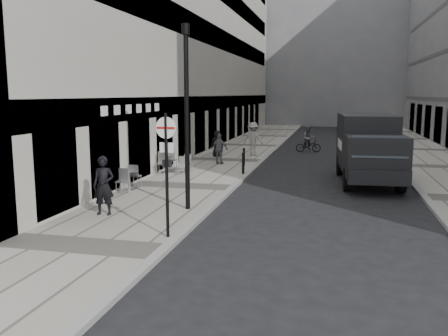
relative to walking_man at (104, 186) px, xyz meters
The scene contains 18 objects.
ground 6.23m from the walking_man, 62.88° to the right, with size 120.00×120.00×0.00m, color black.
sidewalk 12.59m from the walking_man, 86.33° to the left, with size 4.00×60.00×0.12m, color #A39E93.
far_sidewalk 17.24m from the walking_man, 46.71° to the left, with size 4.00×60.00×0.12m, color #A39E93.
building_left 20.89m from the walking_man, 99.54° to the left, with size 4.00×45.00×18.00m, color #BDB7AC.
building_far 51.69m from the walking_man, 85.13° to the left, with size 24.00×16.00×22.00m, color gray.
walking_man is the anchor object (origin of this frame).
sign_post 3.29m from the walking_man, 32.74° to the right, with size 0.53×0.12×3.10m.
lamppost 3.39m from the walking_man, 29.85° to the left, with size 0.25×0.25×5.62m.
bollard_near 8.55m from the walking_man, 71.90° to the left, with size 0.12×0.12×0.90m, color black.
bollard_far 10.87m from the walking_man, 78.30° to the left, with size 0.11×0.11×0.82m, color black.
panel_van 11.26m from the walking_man, 44.69° to the left, with size 2.58×6.10×2.81m.
cyclist 18.61m from the walking_man, 74.40° to the left, with size 1.63×0.79×1.68m.
pedestrian_a 10.85m from the walking_man, 85.26° to the left, with size 0.91×0.38×1.56m, color slate.
pedestrian_b 14.68m from the walking_man, 82.12° to the left, with size 1.25×0.72×1.94m, color gray.
pedestrian_c 13.62m from the walking_man, 89.69° to the left, with size 0.74×0.48×1.52m, color black.
cafe_table_near 7.64m from the walking_man, 96.00° to the left, with size 0.79×1.79×1.02m.
cafe_table_mid 3.63m from the walking_man, 102.80° to the left, with size 0.69×1.56×0.89m.
cafe_table_far 7.89m from the walking_man, 89.98° to the left, with size 0.62×1.40×0.80m.
Camera 1 is at (3.81, -7.11, 3.68)m, focal length 38.00 mm.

